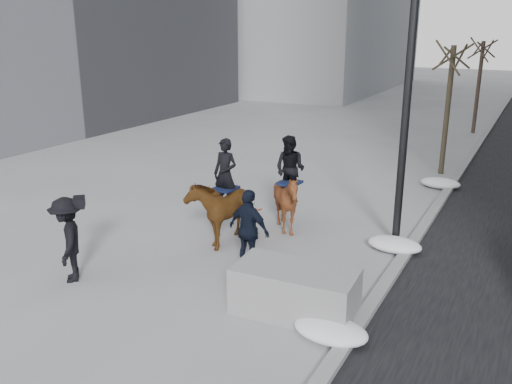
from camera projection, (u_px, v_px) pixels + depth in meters
The scene contains 11 objects.
ground at pixel (229, 276), 11.25m from camera, with size 120.00×120.00×0.00m, color gray.
curb at pixel (457, 177), 18.30m from camera, with size 0.25×90.00×0.12m, color gray.
planter at pixel (295, 291), 9.69m from camera, with size 2.18×1.09×0.87m, color gray.
tree_near at pixel (448, 104), 18.27m from camera, with size 1.20×1.20×4.83m, color #32291D, non-canonical shape.
tree_far at pixel (479, 83), 25.37m from camera, with size 1.20×1.20×4.74m, color #35271F, non-canonical shape.
mounted_left at pixel (223, 204), 12.86m from camera, with size 1.00×1.97×2.47m.
mounted_right at pixel (288, 195), 13.39m from camera, with size 1.39×1.54×2.42m.
feeder at pixel (249, 230), 11.35m from camera, with size 1.09×0.95×1.75m.
camera_crew at pixel (68, 239), 10.83m from camera, with size 1.24×1.28×1.75m.
lamppost at pixel (414, 25), 11.54m from camera, with size 0.25×1.25×9.09m.
snow_piles at pixel (398, 239), 12.74m from camera, with size 1.27×10.66×0.32m.
Camera 1 is at (5.32, -8.75, 5.00)m, focal length 38.00 mm.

